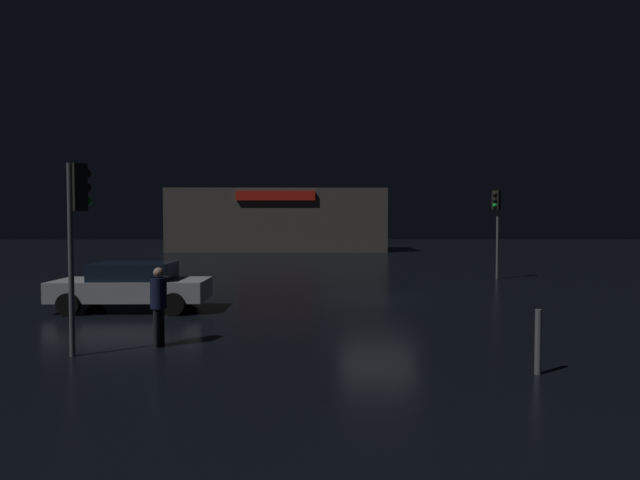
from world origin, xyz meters
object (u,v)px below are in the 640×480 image
at_px(store_building, 279,220).
at_px(pedestrian, 159,301).
at_px(car_near, 133,285).
at_px(traffic_signal_opposite, 496,211).
at_px(traffic_signal_main, 77,208).

relative_size(store_building, pedestrian, 11.48).
distance_m(car_near, pedestrian, 4.97).
height_order(traffic_signal_opposite, car_near, traffic_signal_opposite).
bearing_deg(car_near, store_building, 86.13).
bearing_deg(store_building, traffic_signal_main, -92.17).
xyz_separation_m(traffic_signal_opposite, pedestrian, (-11.74, -12.68, -2.15)).
distance_m(traffic_signal_opposite, pedestrian, 17.41).
height_order(traffic_signal_main, pedestrian, traffic_signal_main).
height_order(store_building, traffic_signal_opposite, store_building).
bearing_deg(traffic_signal_opposite, car_near, -149.43).
xyz_separation_m(traffic_signal_main, pedestrian, (1.37, 0.68, -1.94)).
bearing_deg(car_near, pedestrian, -64.56).
xyz_separation_m(store_building, pedestrian, (-0.05, -36.86, -1.82)).
xyz_separation_m(store_building, traffic_signal_opposite, (11.69, -24.18, 0.33)).
bearing_deg(traffic_signal_main, store_building, 87.83).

